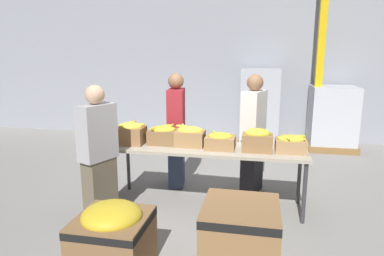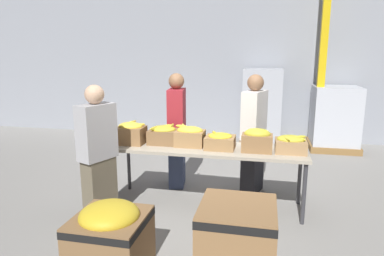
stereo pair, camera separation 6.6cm
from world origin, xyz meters
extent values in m
plane|color=gray|center=(0.00, 0.00, 0.00)|extent=(30.00, 30.00, 0.00)
cube|color=#9399A3|center=(0.00, 3.98, 2.00)|extent=(16.00, 0.08, 4.00)
cube|color=#B2A893|center=(0.00, 0.00, 0.79)|extent=(2.59, 0.71, 0.04)
cylinder|color=#38383D|center=(-1.23, -0.30, 0.38)|extent=(0.05, 0.05, 0.77)
cylinder|color=#38383D|center=(1.23, -0.30, 0.38)|extent=(0.05, 0.05, 0.77)
cylinder|color=#38383D|center=(-1.23, 0.30, 0.38)|extent=(0.05, 0.05, 0.77)
cylinder|color=#38383D|center=(1.23, 0.30, 0.38)|extent=(0.05, 0.05, 0.77)
cube|color=olive|center=(-1.05, -0.03, 0.93)|extent=(0.38, 0.30, 0.23)
ellipsoid|color=yellow|center=(-1.05, -0.03, 1.05)|extent=(0.34, 0.24, 0.12)
ellipsoid|color=yellow|center=(-1.00, -0.04, 1.08)|extent=(0.12, 0.18, 0.05)
ellipsoid|color=yellow|center=(-1.05, -0.08, 1.09)|extent=(0.17, 0.12, 0.04)
ellipsoid|color=yellow|center=(-1.05, 0.02, 1.10)|extent=(0.10, 0.21, 0.04)
ellipsoid|color=yellow|center=(-0.95, -0.01, 1.07)|extent=(0.21, 0.17, 0.05)
cube|color=olive|center=(-0.61, 0.08, 0.91)|extent=(0.38, 0.33, 0.19)
ellipsoid|color=gold|center=(-0.61, 0.08, 1.01)|extent=(0.34, 0.29, 0.10)
ellipsoid|color=gold|center=(-0.51, 0.14, 1.05)|extent=(0.05, 0.17, 0.05)
ellipsoid|color=gold|center=(-0.57, 0.14, 1.04)|extent=(0.18, 0.14, 0.05)
ellipsoid|color=gold|center=(-0.72, -0.01, 1.04)|extent=(0.09, 0.22, 0.04)
ellipsoid|color=gold|center=(-0.71, 0.00, 1.03)|extent=(0.08, 0.16, 0.05)
cube|color=#A37A4C|center=(-0.23, 0.03, 0.91)|extent=(0.38, 0.29, 0.20)
ellipsoid|color=yellow|center=(-0.23, 0.03, 1.02)|extent=(0.35, 0.23, 0.11)
ellipsoid|color=yellow|center=(-0.34, 0.10, 1.07)|extent=(0.08, 0.19, 0.04)
ellipsoid|color=yellow|center=(-0.35, 0.06, 1.06)|extent=(0.20, 0.12, 0.05)
cube|color=#A37A4C|center=(0.18, -0.02, 0.89)|extent=(0.38, 0.34, 0.16)
ellipsoid|color=yellow|center=(0.18, -0.02, 0.98)|extent=(0.31, 0.28, 0.08)
ellipsoid|color=yellow|center=(0.11, -0.01, 1.01)|extent=(0.12, 0.20, 0.05)
ellipsoid|color=yellow|center=(0.24, -0.06, 1.00)|extent=(0.18, 0.14, 0.05)
cube|color=olive|center=(0.65, -0.05, 0.92)|extent=(0.38, 0.26, 0.22)
ellipsoid|color=gold|center=(0.65, -0.05, 1.04)|extent=(0.33, 0.22, 0.14)
ellipsoid|color=gold|center=(0.68, 0.00, 1.08)|extent=(0.20, 0.15, 0.05)
ellipsoid|color=gold|center=(0.54, -0.01, 1.06)|extent=(0.05, 0.15, 0.04)
ellipsoid|color=gold|center=(0.65, 0.00, 1.07)|extent=(0.22, 0.13, 0.05)
ellipsoid|color=gold|center=(0.75, -0.02, 1.07)|extent=(0.12, 0.16, 0.05)
cube|color=tan|center=(1.07, -0.01, 0.89)|extent=(0.38, 0.32, 0.16)
ellipsoid|color=gold|center=(1.07, -0.01, 0.98)|extent=(0.35, 0.27, 0.10)
ellipsoid|color=gold|center=(1.17, -0.02, 0.99)|extent=(0.15, 0.19, 0.04)
ellipsoid|color=gold|center=(1.00, -0.08, 1.00)|extent=(0.13, 0.19, 0.05)
ellipsoid|color=gold|center=(1.08, -0.05, 1.00)|extent=(0.05, 0.15, 0.04)
ellipsoid|color=gold|center=(1.18, -0.02, 1.02)|extent=(0.15, 0.09, 0.05)
cube|color=black|center=(0.59, 0.59, 0.41)|extent=(0.33, 0.44, 0.83)
cube|color=silver|center=(0.59, 0.59, 1.17)|extent=(0.37, 0.52, 0.68)
sphere|color=#896042|center=(0.59, 0.59, 1.62)|extent=(0.23, 0.23, 0.23)
cube|color=#6B604C|center=(-1.18, -0.72, 0.40)|extent=(0.34, 0.43, 0.79)
cube|color=#B2B2B7|center=(-1.18, -0.72, 1.12)|extent=(0.38, 0.50, 0.66)
sphere|color=#DBAD89|center=(-1.18, -0.72, 1.56)|extent=(0.22, 0.22, 0.22)
cube|color=#2D3856|center=(-0.56, 0.60, 0.41)|extent=(0.27, 0.42, 0.83)
cube|color=maroon|center=(-0.56, 0.60, 1.17)|extent=(0.29, 0.49, 0.68)
sphere|color=#896042|center=(-0.56, 0.60, 1.63)|extent=(0.23, 0.23, 0.23)
cube|color=olive|center=(-0.62, -1.63, 0.28)|extent=(0.65, 0.65, 0.55)
cube|color=black|center=(-0.62, -1.63, 0.50)|extent=(0.66, 0.66, 0.07)
ellipsoid|color=gold|center=(-0.62, -1.63, 0.56)|extent=(0.56, 0.56, 0.23)
cube|color=olive|center=(0.55, -1.63, 0.39)|extent=(0.64, 0.64, 0.78)
cube|color=black|center=(0.55, -1.63, 0.72)|extent=(0.64, 0.64, 0.07)
cube|color=yellow|center=(1.84, 3.23, 2.00)|extent=(0.14, 0.14, 4.00)
cube|color=olive|center=(0.66, 3.43, 0.07)|extent=(0.90, 0.90, 0.13)
cube|color=#B2B7C1|center=(0.66, 3.43, 0.92)|extent=(0.83, 0.83, 1.58)
cube|color=olive|center=(2.20, 3.38, 0.07)|extent=(1.00, 1.00, 0.13)
cube|color=silver|center=(2.20, 3.38, 0.74)|extent=(0.92, 0.92, 1.22)
camera|label=1|loc=(0.67, -4.32, 2.01)|focal=32.00mm
camera|label=2|loc=(0.74, -4.30, 2.01)|focal=32.00mm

